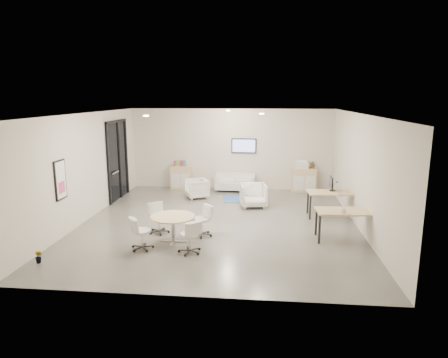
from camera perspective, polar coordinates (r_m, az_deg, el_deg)
room_shell at (r=11.54m, az=-0.74°, el=1.35°), size 9.60×10.60×4.80m
glass_door at (r=14.90m, az=-14.94°, el=2.95°), size 0.09×1.90×2.85m
artwork at (r=11.21m, az=-22.34°, el=-0.13°), size 0.05×0.54×1.04m
wall_tv at (r=15.87m, az=2.86°, el=4.76°), size 0.98×0.06×0.58m
ceiling_spots at (r=12.21m, az=-1.27°, el=9.40°), size 3.14×4.14×0.03m
sideboard_left at (r=16.20m, az=-6.13°, el=0.23°), size 0.83×0.43×0.93m
sideboard_right at (r=15.93m, az=11.33°, el=-0.12°), size 0.93×0.45×0.93m
books at (r=16.11m, az=-6.31°, el=2.25°), size 0.48×0.14×0.22m
printer at (r=15.81m, az=11.03°, el=2.11°), size 0.50×0.43×0.33m
loveseat at (r=15.79m, az=1.60°, el=-0.56°), size 1.55×0.80×0.58m
blue_rug at (r=14.55m, az=2.96°, el=-2.89°), size 1.64×1.18×0.01m
armchair_left at (r=14.69m, az=-3.92°, el=-1.24°), size 0.96×0.98×0.77m
armchair_right at (r=13.51m, az=4.23°, el=-2.19°), size 0.96×0.92×0.87m
desk_rear at (r=12.72m, az=15.31°, el=-2.14°), size 1.59×0.89×0.80m
desk_front at (r=10.79m, az=17.09°, el=-4.75°), size 1.57×0.85×0.80m
monitor at (r=12.78m, az=15.10°, el=-0.59°), size 0.20×0.50×0.44m
round_table at (r=10.29m, az=-7.30°, el=-5.73°), size 1.14×1.14×0.69m
meeting_chairs at (r=10.35m, az=-7.27°, el=-6.78°), size 2.13×2.13×0.82m
plant_cabinet at (r=15.86m, az=12.60°, el=1.92°), size 0.31×0.33×0.23m
plant_floor at (r=10.05m, az=-24.90°, el=-10.50°), size 0.23×0.33×0.13m
cup at (r=10.52m, az=16.73°, el=-4.35°), size 0.12×0.10×0.12m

